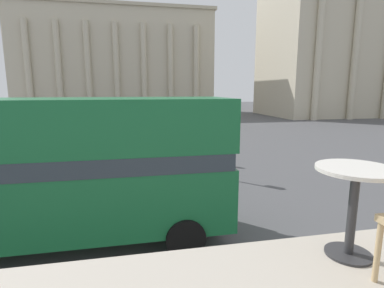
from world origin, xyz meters
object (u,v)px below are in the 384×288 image
traffic_light_near (218,135)px  pedestrian_olive (222,118)px  double_decker_bus (36,168)px  cafe_dining_table (354,192)px  pedestrian_white (146,127)px  plaza_building_right (354,46)px  traffic_light_mid (179,116)px  pedestrian_blue (216,146)px  plaza_building_left (118,64)px  pedestrian_red (193,122)px

traffic_light_near → pedestrian_olive: (6.57, 20.49, -1.13)m
double_decker_bus → cafe_dining_table: size_ratio=14.21×
traffic_light_near → pedestrian_white: (-2.81, 14.12, -1.22)m
plaza_building_right → pedestrian_olive: size_ratio=17.14×
double_decker_bus → traffic_light_mid: bearing=66.0°
pedestrian_blue → traffic_light_near: bearing=141.9°
plaza_building_right → pedestrian_white: bearing=-153.3°
plaza_building_left → cafe_dining_table: bearing=-86.2°
pedestrian_blue → pedestrian_olive: (5.93, 17.84, -0.06)m
double_decker_bus → plaza_building_left: bearing=89.5°
pedestrian_red → traffic_light_near: bearing=81.2°
cafe_dining_table → pedestrian_olive: (9.04, 32.43, -2.54)m
pedestrian_olive → double_decker_bus: bearing=-47.8°
traffic_light_mid → pedestrian_red: bearing=71.9°
pedestrian_white → pedestrian_blue: bearing=-25.4°
pedestrian_red → plaza_building_left: bearing=-72.8°
plaza_building_left → pedestrian_olive: 26.95m
traffic_light_mid → cafe_dining_table: bearing=-95.0°
traffic_light_mid → pedestrian_white: bearing=107.7°
cafe_dining_table → traffic_light_near: 12.27m
plaza_building_left → traffic_light_mid: 36.30m
double_decker_bus → cafe_dining_table: double_decker_bus is taller
double_decker_bus → pedestrian_red: size_ratio=6.29×
cafe_dining_table → double_decker_bus: bearing=123.3°
plaza_building_left → pedestrian_blue: size_ratio=17.82×
plaza_building_left → plaza_building_right: (39.32, -10.71, 2.81)m
cafe_dining_table → traffic_light_mid: size_ratio=0.20×
double_decker_bus → pedestrian_white: 20.10m
double_decker_bus → cafe_dining_table: (4.19, -6.38, 1.25)m
cafe_dining_table → pedestrian_blue: size_ratio=0.40×
traffic_light_near → traffic_light_mid: (-0.74, 7.64, 0.30)m
plaza_building_right → pedestrian_white: 41.77m
cafe_dining_table → pedestrian_olive: cafe_dining_table is taller
plaza_building_right → traffic_light_near: size_ratio=9.20×
plaza_building_right → traffic_light_mid: plaza_building_right is taller
pedestrian_red → pedestrian_blue: size_ratio=0.90×
double_decker_bus → cafe_dining_table: bearing=-56.5°
pedestrian_red → double_decker_bus: bearing=67.4°
traffic_light_mid → pedestrian_blue: traffic_light_mid is taller
pedestrian_olive → pedestrian_red: bearing=-72.4°
double_decker_bus → plaza_building_right: size_ratio=0.35×
traffic_light_mid → pedestrian_red: 10.11m
plaza_building_left → plaza_building_right: size_ratio=1.09×
plaza_building_right → traffic_light_near: 47.30m
plaza_building_right → traffic_light_mid: 42.97m
pedestrian_red → pedestrian_white: 5.99m
cafe_dining_table → pedestrian_white: cafe_dining_table is taller
plaza_building_right → pedestrian_blue: bearing=-137.8°
double_decker_bus → plaza_building_right: (39.91, 37.83, 9.34)m
cafe_dining_table → plaza_building_left: 55.29m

